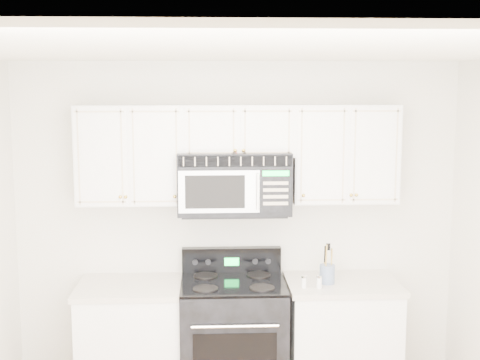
{
  "coord_description": "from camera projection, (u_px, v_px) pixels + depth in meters",
  "views": [
    {
      "loc": [
        -0.24,
        -3.49,
        2.44
      ],
      "look_at": [
        0.0,
        1.3,
        1.73
      ],
      "focal_mm": 50.0,
      "sensor_mm": 36.0,
      "label": 1
    }
  ],
  "objects": [
    {
      "name": "microwave",
      "position": [
        234.0,
        182.0,
        5.08
      ],
      "size": [
        0.85,
        0.47,
        0.47
      ],
      "color": "black",
      "rests_on": "ground"
    },
    {
      "name": "shaker_salt",
      "position": [
        304.0,
        282.0,
        4.97
      ],
      "size": [
        0.04,
        0.04,
        0.09
      ],
      "color": "white",
      "rests_on": "base_cabinet_right"
    },
    {
      "name": "utensil_crock",
      "position": [
        327.0,
        273.0,
        5.08
      ],
      "size": [
        0.12,
        0.12,
        0.31
      ],
      "color": "slate",
      "rests_on": "base_cabinet_right"
    },
    {
      "name": "base_cabinet_right",
      "position": [
        341.0,
        342.0,
        5.21
      ],
      "size": [
        0.86,
        0.65,
        0.92
      ],
      "color": "silver",
      "rests_on": "ground"
    },
    {
      "name": "range",
      "position": [
        233.0,
        338.0,
        5.14
      ],
      "size": [
        0.79,
        0.72,
        1.13
      ],
      "color": "black",
      "rests_on": "ground"
    },
    {
      "name": "upper_cabinets",
      "position": [
        238.0,
        149.0,
        5.1
      ],
      "size": [
        2.44,
        0.37,
        0.75
      ],
      "color": "silver",
      "rests_on": "ground"
    },
    {
      "name": "room",
      "position": [
        252.0,
        294.0,
        3.63
      ],
      "size": [
        3.51,
        3.51,
        2.61
      ],
      "color": "brown",
      "rests_on": "ground"
    },
    {
      "name": "shaker_pepper",
      "position": [
        319.0,
        282.0,
        4.96
      ],
      "size": [
        0.04,
        0.04,
        0.1
      ],
      "color": "white",
      "rests_on": "base_cabinet_right"
    },
    {
      "name": "base_cabinet_left",
      "position": [
        135.0,
        346.0,
        5.13
      ],
      "size": [
        0.86,
        0.65,
        0.92
      ],
      "color": "silver",
      "rests_on": "ground"
    }
  ]
}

